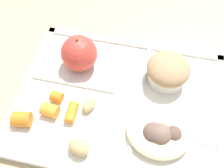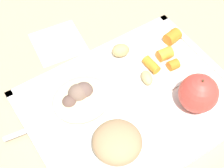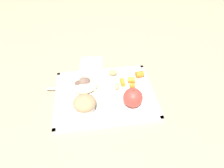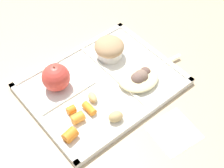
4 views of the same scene
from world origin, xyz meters
name	(u,v)px [view 4 (image 4 of 4)]	position (x,y,z in m)	size (l,w,h in m)	color
ground	(102,86)	(0.00, 0.00, 0.00)	(6.00, 6.00, 0.00)	tan
lunch_tray	(102,84)	(0.00, 0.00, 0.01)	(0.38, 0.30, 0.02)	silver
green_apple	(56,77)	(-0.10, 0.07, 0.05)	(0.07, 0.07, 0.08)	#C63D33
bran_muffin	(109,48)	(0.08, 0.07, 0.04)	(0.08, 0.08, 0.06)	silver
carrot_slice_diagonal	(71,110)	(-0.12, -0.02, 0.02)	(0.02, 0.02, 0.02)	orange
carrot_slice_back	(78,118)	(-0.12, -0.05, 0.02)	(0.02, 0.02, 0.03)	orange
carrot_slice_tilted	(70,135)	(-0.16, -0.08, 0.03)	(0.03, 0.03, 0.03)	orange
carrot_slice_large	(89,108)	(-0.08, -0.05, 0.02)	(0.02, 0.02, 0.04)	orange
potato_chunk_golden	(116,117)	(-0.05, -0.11, 0.03)	(0.04, 0.03, 0.03)	tan
potato_chunk_small	(93,97)	(-0.05, -0.03, 0.02)	(0.03, 0.02, 0.02)	tan
egg_noodle_pile	(138,77)	(0.08, -0.05, 0.02)	(0.11, 0.10, 0.02)	beige
meatball_side	(145,73)	(0.10, -0.05, 0.03)	(0.03, 0.03, 0.03)	brown
meatball_back	(138,79)	(0.07, -0.06, 0.03)	(0.04, 0.04, 0.04)	brown
meatball_center	(141,77)	(0.08, -0.06, 0.03)	(0.04, 0.04, 0.04)	#755B4C
plastic_fork	(153,68)	(0.14, -0.05, 0.01)	(0.16, 0.04, 0.00)	silver
paper_napkin	(174,132)	(0.04, -0.22, 0.00)	(0.10, 0.10, 0.00)	white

